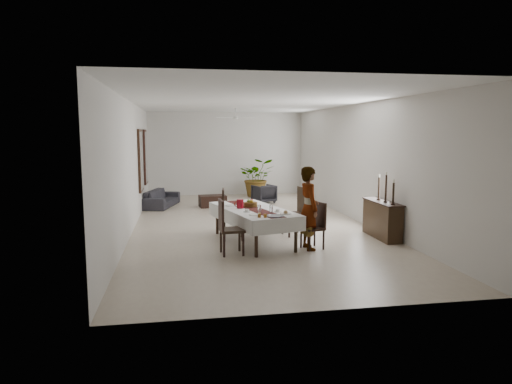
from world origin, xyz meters
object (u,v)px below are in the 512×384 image
object	(u,v)px
red_pitcher	(240,204)
woman	(309,208)
dining_table_top	(253,210)
sideboard_body	(382,220)
sofa	(162,198)

from	to	relation	value
red_pitcher	woman	world-z (taller)	woman
dining_table_top	red_pitcher	xyz separation A→B (m)	(-0.28, 0.08, 0.14)
woman	sideboard_body	bearing A→B (deg)	-73.42
sideboard_body	woman	bearing A→B (deg)	-159.98
red_pitcher	sideboard_body	size ratio (longest dim) A/B	0.15
sideboard_body	dining_table_top	bearing A→B (deg)	179.08
red_pitcher	sideboard_body	bearing A→B (deg)	-2.27
dining_table_top	sofa	bearing A→B (deg)	97.43
red_pitcher	woman	distance (m)	1.58
red_pitcher	sideboard_body	world-z (taller)	red_pitcher
sofa	dining_table_top	bearing A→B (deg)	-142.10
dining_table_top	woman	distance (m)	1.31
red_pitcher	sofa	distance (m)	5.66
dining_table_top	sideboard_body	size ratio (longest dim) A/B	1.75
sofa	red_pitcher	bearing A→B (deg)	-144.43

